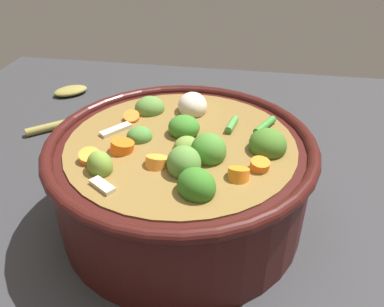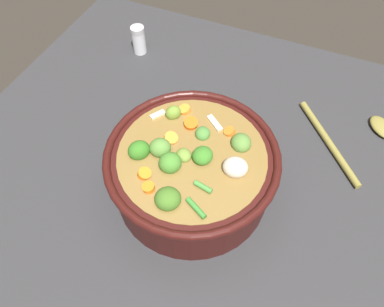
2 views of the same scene
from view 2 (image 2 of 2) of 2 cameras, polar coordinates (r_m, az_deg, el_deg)
The scene contains 4 objects.
ground_plane at distance 0.73m, azimuth 0.00°, elevation -5.43°, with size 1.10×1.10×0.00m, color #2D2D30.
cooking_pot at distance 0.68m, azimuth -0.02°, elevation -2.71°, with size 0.32×0.32×0.14m.
wooden_spoon at distance 0.88m, azimuth 24.88°, elevation 2.80°, with size 0.23×0.23×0.02m.
salt_shaker at distance 1.01m, azimuth -8.60°, elevation 17.70°, with size 0.04×0.04×0.08m.
Camera 2 is at (-0.14, 0.34, 0.64)m, focal length 33.03 mm.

